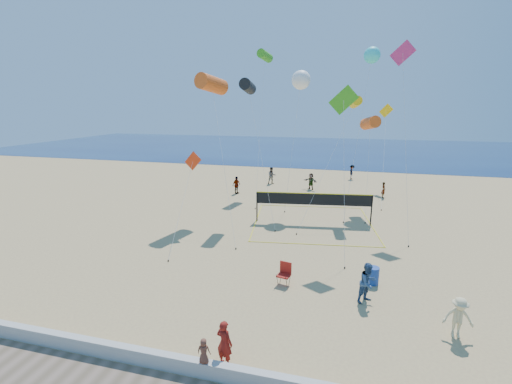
% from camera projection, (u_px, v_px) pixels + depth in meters
% --- Properties ---
extents(ground, '(120.00, 120.00, 0.00)m').
position_uv_depth(ground, '(264.00, 328.00, 14.06)').
color(ground, tan).
rests_on(ground, ground).
extents(ocean, '(140.00, 50.00, 0.03)m').
position_uv_depth(ocean, '(330.00, 149.00, 72.30)').
color(ocean, '#101E4C').
rests_on(ocean, ground).
extents(seawall, '(32.00, 0.30, 0.60)m').
position_uv_depth(seawall, '(243.00, 377.00, 11.17)').
color(seawall, beige).
rests_on(seawall, ground).
extents(woman, '(0.73, 0.58, 1.74)m').
position_uv_depth(woman, '(224.00, 343.00, 11.90)').
color(woman, maroon).
rests_on(woman, ground).
extents(toddler, '(0.48, 0.35, 0.89)m').
position_uv_depth(toddler, '(204.00, 351.00, 11.26)').
color(toddler, brown).
rests_on(toddler, seawall).
extents(bystander_a, '(1.18, 1.18, 1.93)m').
position_uv_depth(bystander_a, '(368.00, 283.00, 15.76)').
color(bystander_a, navy).
rests_on(bystander_a, ground).
extents(bystander_b, '(1.11, 0.65, 1.70)m').
position_uv_depth(bystander_b, '(458.00, 318.00, 13.35)').
color(bystander_b, beige).
rests_on(bystander_b, ground).
extents(far_person_0, '(0.87, 1.15, 1.81)m').
position_uv_depth(far_person_0, '(236.00, 185.00, 35.41)').
color(far_person_0, gray).
rests_on(far_person_0, ground).
extents(far_person_1, '(1.71, 1.27, 1.79)m').
position_uv_depth(far_person_1, '(311.00, 181.00, 37.16)').
color(far_person_1, gray).
rests_on(far_person_1, ground).
extents(far_person_2, '(0.40, 0.59, 1.59)m').
position_uv_depth(far_person_2, '(383.00, 190.00, 33.75)').
color(far_person_2, gray).
rests_on(far_person_2, ground).
extents(far_person_3, '(1.15, 1.04, 1.94)m').
position_uv_depth(far_person_3, '(272.00, 176.00, 39.81)').
color(far_person_3, gray).
rests_on(far_person_3, ground).
extents(far_person_4, '(0.72, 1.18, 1.77)m').
position_uv_depth(far_person_4, '(352.00, 172.00, 42.40)').
color(far_person_4, gray).
rests_on(far_person_4, ground).
extents(camp_chair, '(0.73, 0.86, 1.28)m').
position_uv_depth(camp_chair, '(285.00, 272.00, 17.44)').
color(camp_chair, maroon).
rests_on(camp_chair, ground).
extents(trash_barrel, '(0.75, 0.75, 0.90)m').
position_uv_depth(trash_barrel, '(373.00, 275.00, 17.50)').
color(trash_barrel, navy).
rests_on(trash_barrel, ground).
extents(volleyball_net, '(10.07, 9.94, 2.40)m').
position_uv_depth(volleyball_net, '(313.00, 203.00, 26.33)').
color(volleyball_net, black).
rests_on(volleyball_net, ground).
extents(kite_0, '(5.16, 8.88, 11.36)m').
position_uv_depth(kite_0, '(212.00, 84.00, 26.99)').
color(kite_0, '#DF5518').
rests_on(kite_0, ground).
extents(kite_1, '(3.58, 4.83, 10.93)m').
position_uv_depth(kite_1, '(248.00, 87.00, 26.53)').
color(kite_1, black).
rests_on(kite_1, ground).
extents(kite_2, '(4.14, 7.42, 9.64)m').
position_uv_depth(kite_2, '(355.00, 102.00, 27.22)').
color(kite_2, yellow).
rests_on(kite_2, ground).
extents(kite_3, '(1.71, 6.27, 5.73)m').
position_uv_depth(kite_3, '(192.00, 166.00, 24.50)').
color(kite_3, red).
rests_on(kite_3, ground).
extents(kite_4, '(1.76, 3.49, 10.09)m').
position_uv_depth(kite_4, '(344.00, 108.00, 20.15)').
color(kite_4, green).
rests_on(kite_4, ground).
extents(kite_5, '(1.82, 6.05, 13.49)m').
position_uv_depth(kite_5, '(403.00, 63.00, 24.61)').
color(kite_5, '#C82D71').
rests_on(kite_5, ground).
extents(kite_6, '(1.63, 3.79, 11.83)m').
position_uv_depth(kite_6, '(301.00, 80.00, 29.28)').
color(kite_6, white).
rests_on(kite_6, ground).
extents(kite_7, '(2.43, 8.76, 14.00)m').
position_uv_depth(kite_7, '(372.00, 55.00, 30.58)').
color(kite_7, '#34E0E4').
rests_on(kite_7, ground).
extents(kite_8, '(1.99, 10.24, 14.54)m').
position_uv_depth(kite_8, '(265.00, 56.00, 35.63)').
color(kite_8, green).
rests_on(kite_8, ground).
extents(kite_9, '(1.45, 10.42, 9.13)m').
position_uv_depth(kite_9, '(386.00, 117.00, 36.51)').
color(kite_9, yellow).
rests_on(kite_9, ground).
extents(kite_10, '(1.68, 6.11, 8.12)m').
position_uv_depth(kite_10, '(370.00, 123.00, 29.20)').
color(kite_10, '#DF5518').
rests_on(kite_10, ground).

